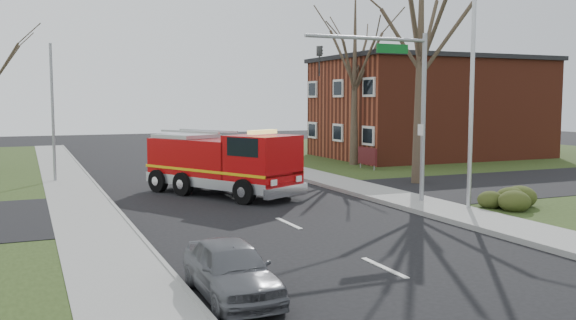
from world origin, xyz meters
name	(u,v)px	position (x,y,z in m)	size (l,w,h in m)	color
ground	(289,224)	(0.00, 0.00, 0.00)	(120.00, 120.00, 0.00)	black
sidewalk_right	(438,209)	(6.20, 0.00, 0.07)	(2.40, 80.00, 0.15)	gray
sidewalk_left	(98,238)	(-6.20, 0.00, 0.07)	(2.40, 80.00, 0.15)	gray
brick_building	(430,108)	(19.00, 18.00, 3.66)	(15.40, 10.40, 7.25)	maroon
health_center_sign	(367,156)	(10.50, 12.50, 0.88)	(0.12, 2.00, 1.40)	#491114
hedge_corner	(515,195)	(9.00, -1.00, 0.58)	(2.80, 2.00, 0.90)	#2D3814
bare_tree_near	(421,33)	(9.50, 6.00, 7.41)	(6.00, 6.00, 12.00)	#382E21
bare_tree_far	(355,63)	(11.00, 15.00, 6.49)	(5.25, 5.25, 10.50)	#382E21
traffic_signal_mast	(396,86)	(5.21, 1.50, 4.71)	(5.29, 0.18, 6.80)	gray
streetlight_pole	(471,90)	(7.14, -0.50, 4.55)	(1.48, 0.16, 8.40)	#B7BABF
utility_pole_far	(53,114)	(-6.80, 14.00, 3.50)	(0.14, 0.14, 7.00)	gray
fire_engine	(223,165)	(-0.14, 6.92, 1.34)	(5.61, 7.65, 2.95)	#A90709
parked_car_maroon	(231,269)	(-4.20, -6.67, 0.62)	(1.46, 3.63, 1.24)	#5A5B61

